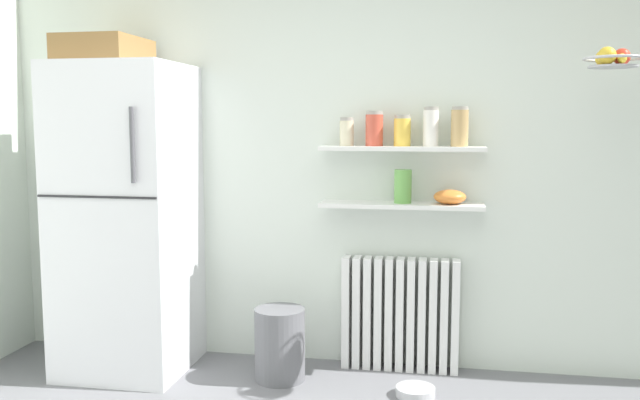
% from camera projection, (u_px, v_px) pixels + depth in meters
% --- Properties ---
extents(back_wall, '(7.04, 0.10, 2.60)m').
position_uv_depth(back_wall, '(359.00, 151.00, 4.08)').
color(back_wall, silver).
rests_on(back_wall, ground_plane).
extents(refrigerator, '(0.70, 0.72, 1.96)m').
position_uv_depth(refrigerator, '(126.00, 214.00, 3.97)').
color(refrigerator, silver).
rests_on(refrigerator, ground_plane).
extents(radiator, '(0.69, 0.12, 0.68)m').
position_uv_depth(radiator, '(400.00, 314.00, 4.01)').
color(radiator, white).
rests_on(radiator, ground_plane).
extents(wall_shelf_lower, '(0.94, 0.22, 0.02)m').
position_uv_depth(wall_shelf_lower, '(401.00, 205.00, 3.91)').
color(wall_shelf_lower, white).
extents(wall_shelf_upper, '(0.94, 0.22, 0.02)m').
position_uv_depth(wall_shelf_upper, '(402.00, 148.00, 3.87)').
color(wall_shelf_upper, white).
extents(storage_jar_0, '(0.08, 0.08, 0.17)m').
position_uv_depth(storage_jar_0, '(347.00, 132.00, 3.92)').
color(storage_jar_0, beige).
rests_on(storage_jar_0, wall_shelf_upper).
extents(storage_jar_1, '(0.10, 0.10, 0.20)m').
position_uv_depth(storage_jar_1, '(374.00, 129.00, 3.89)').
color(storage_jar_1, '#C64C38').
rests_on(storage_jar_1, wall_shelf_upper).
extents(storage_jar_2, '(0.10, 0.10, 0.18)m').
position_uv_depth(storage_jar_2, '(402.00, 131.00, 3.86)').
color(storage_jar_2, yellow).
rests_on(storage_jar_2, wall_shelf_upper).
extents(storage_jar_3, '(0.09, 0.09, 0.23)m').
position_uv_depth(storage_jar_3, '(431.00, 127.00, 3.83)').
color(storage_jar_3, silver).
rests_on(storage_jar_3, wall_shelf_upper).
extents(storage_jar_4, '(0.10, 0.10, 0.23)m').
position_uv_depth(storage_jar_4, '(460.00, 127.00, 3.80)').
color(storage_jar_4, tan).
rests_on(storage_jar_4, wall_shelf_upper).
extents(vase, '(0.10, 0.10, 0.19)m').
position_uv_depth(vase, '(403.00, 186.00, 3.89)').
color(vase, '#66A84C').
rests_on(vase, wall_shelf_lower).
extents(shelf_bowl, '(0.18, 0.18, 0.08)m').
position_uv_depth(shelf_bowl, '(450.00, 197.00, 3.85)').
color(shelf_bowl, orange).
rests_on(shelf_bowl, wall_shelf_lower).
extents(trash_bin, '(0.29, 0.29, 0.42)m').
position_uv_depth(trash_bin, '(280.00, 344.00, 3.86)').
color(trash_bin, slate).
rests_on(trash_bin, ground_plane).
extents(pet_food_bowl, '(0.21, 0.21, 0.05)m').
position_uv_depth(pet_food_bowl, '(415.00, 392.00, 3.65)').
color(pet_food_bowl, '#B7B7BC').
rests_on(pet_food_bowl, ground_plane).
extents(hanging_fruit_basket, '(0.29, 0.29, 0.10)m').
position_uv_depth(hanging_fruit_basket, '(613.00, 59.00, 3.32)').
color(hanging_fruit_basket, '#B2B2B7').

